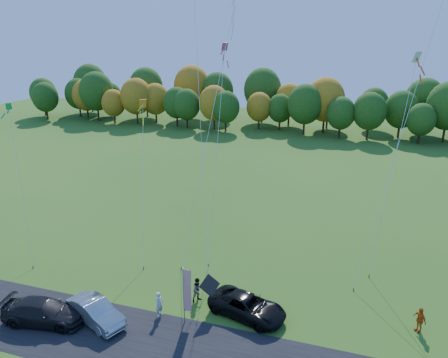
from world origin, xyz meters
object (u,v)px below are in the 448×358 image
(black_suv, at_px, (247,306))
(person_east, at_px, (420,320))
(silver_sedan, at_px, (96,312))
(feather_flag, at_px, (186,290))

(black_suv, xyz_separation_m, person_east, (10.11, 1.72, 0.11))
(silver_sedan, height_order, person_east, person_east)
(black_suv, xyz_separation_m, feather_flag, (-3.31, -1.83, 1.60))
(black_suv, relative_size, feather_flag, 1.32)
(black_suv, bearing_deg, silver_sedan, 128.24)
(black_suv, distance_m, person_east, 10.25)
(black_suv, xyz_separation_m, silver_sedan, (-8.68, -3.51, 0.03))
(silver_sedan, bearing_deg, feather_flag, -50.85)
(feather_flag, bearing_deg, black_suv, 28.95)
(person_east, height_order, feather_flag, feather_flag)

